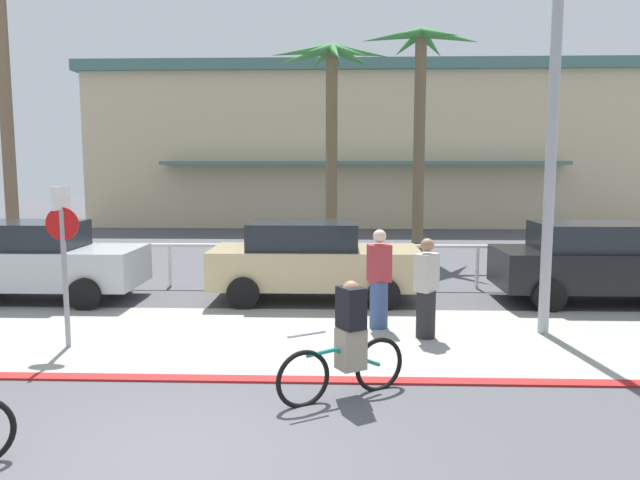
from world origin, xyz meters
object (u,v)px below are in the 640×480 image
(stop_sign_bike_lane, at_px, (63,243))
(pedestrian_1, at_px, (379,283))
(palm_tree_3, at_px, (421,89))
(palm_tree_1, at_px, (2,53))
(palm_tree_2, at_px, (331,91))
(car_silver_1, at_px, (34,260))
(pedestrian_0, at_px, (426,293))
(cyclist_teal_0, at_px, (348,342))
(car_black_3, at_px, (600,262))
(streetlight_curb, at_px, (560,78))
(car_tan_2, at_px, (312,260))

(stop_sign_bike_lane, relative_size, pedestrian_1, 1.44)
(palm_tree_3, bearing_deg, palm_tree_1, -171.11)
(palm_tree_2, distance_m, car_silver_1, 9.85)
(pedestrian_0, bearing_deg, cyclist_teal_0, -117.20)
(pedestrian_1, bearing_deg, palm_tree_3, 78.50)
(stop_sign_bike_lane, bearing_deg, car_black_3, 19.90)
(palm_tree_3, distance_m, car_silver_1, 12.02)
(streetlight_curb, height_order, car_black_3, streetlight_curb)
(car_tan_2, bearing_deg, car_black_3, -0.37)
(stop_sign_bike_lane, distance_m, pedestrian_0, 5.86)
(pedestrian_0, bearing_deg, palm_tree_1, 146.13)
(stop_sign_bike_lane, distance_m, car_black_3, 10.43)
(streetlight_curb, xyz_separation_m, palm_tree_1, (-13.12, 7.29, 1.77))
(palm_tree_3, distance_m, car_black_3, 8.37)
(car_black_3, relative_size, pedestrian_0, 2.60)
(palm_tree_1, distance_m, palm_tree_2, 9.48)
(car_black_3, bearing_deg, palm_tree_3, 114.86)
(palm_tree_2, height_order, cyclist_teal_0, palm_tree_2)
(streetlight_curb, relative_size, car_black_3, 1.70)
(stop_sign_bike_lane, distance_m, car_tan_2, 5.22)
(pedestrian_0, bearing_deg, streetlight_curb, 3.47)
(palm_tree_1, bearing_deg, car_tan_2, -26.77)
(palm_tree_2, height_order, pedestrian_1, palm_tree_2)
(car_black_3, bearing_deg, cyclist_teal_0, -134.70)
(car_tan_2, bearing_deg, palm_tree_2, 87.30)
(streetlight_curb, height_order, cyclist_teal_0, streetlight_curb)
(pedestrian_0, distance_m, pedestrian_1, 0.95)
(pedestrian_0, bearing_deg, palm_tree_2, 100.99)
(palm_tree_2, relative_size, pedestrian_0, 3.88)
(palm_tree_1, height_order, pedestrian_0, palm_tree_1)
(stop_sign_bike_lane, xyz_separation_m, streetlight_curb, (7.81, 0.84, 2.60))
(streetlight_curb, relative_size, palm_tree_1, 0.87)
(streetlight_curb, distance_m, palm_tree_2, 9.66)
(car_tan_2, bearing_deg, car_silver_1, -178.02)
(car_tan_2, relative_size, cyclist_teal_0, 2.76)
(car_silver_1, distance_m, car_tan_2, 5.96)
(palm_tree_2, height_order, car_black_3, palm_tree_2)
(streetlight_curb, relative_size, car_silver_1, 1.70)
(cyclist_teal_0, bearing_deg, pedestrian_0, 62.80)
(streetlight_curb, relative_size, cyclist_teal_0, 4.71)
(car_tan_2, bearing_deg, palm_tree_3, 64.62)
(car_tan_2, xyz_separation_m, pedestrian_0, (2.03, -2.87, -0.09))
(stop_sign_bike_lane, distance_m, palm_tree_3, 12.61)
(palm_tree_1, xyz_separation_m, car_silver_1, (3.07, -4.76, -5.17))
(palm_tree_2, bearing_deg, streetlight_curb, -66.72)
(stop_sign_bike_lane, height_order, pedestrian_0, stop_sign_bike_lane)
(streetlight_curb, height_order, palm_tree_3, streetlight_curb)
(stop_sign_bike_lane, distance_m, palm_tree_2, 11.03)
(palm_tree_1, relative_size, palm_tree_3, 1.21)
(palm_tree_3, bearing_deg, car_silver_1, -143.59)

